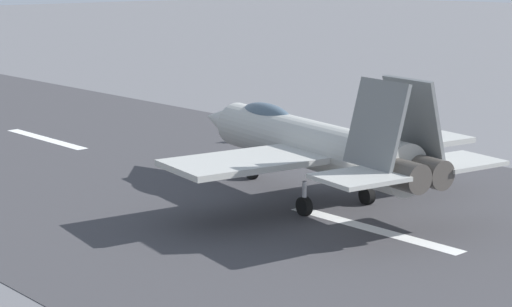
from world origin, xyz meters
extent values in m
plane|color=slate|center=(0.00, 0.00, 0.00)|extent=(400.00, 400.00, 0.00)
cube|color=#3B3A3E|center=(0.00, 0.00, 0.01)|extent=(240.00, 26.00, 0.02)
cube|color=white|center=(0.17, 0.00, 0.02)|extent=(8.00, 0.70, 0.00)
cube|color=white|center=(24.50, 0.00, 0.02)|extent=(8.00, 0.70, 0.00)
cylinder|color=#AEAFA9|center=(4.74, -1.36, 2.41)|extent=(12.10, 4.01, 2.02)
cone|color=#AEAFA9|center=(11.98, -2.60, 2.41)|extent=(3.00, 2.16, 1.72)
ellipsoid|color=#3F5160|center=(8.06, -1.92, 3.17)|extent=(3.73, 1.69, 1.10)
cylinder|color=#47423D|center=(-1.19, 0.22, 2.41)|extent=(2.35, 1.46, 1.10)
cylinder|color=#47423D|center=(-1.38, -0.87, 2.41)|extent=(2.35, 1.46, 1.10)
cube|color=#AEAFA9|center=(4.42, 2.70, 2.31)|extent=(4.34, 6.36, 0.24)
cube|color=#AEAFA9|center=(3.09, -5.08, 2.31)|extent=(4.34, 6.36, 0.24)
cube|color=#AEAFA9|center=(-0.88, 2.04, 2.51)|extent=(2.84, 3.16, 0.16)
cube|color=#AEAFA9|center=(-1.69, -2.69, 2.51)|extent=(2.84, 3.16, 0.16)
cube|color=slate|center=(-0.23, 0.41, 4.11)|extent=(2.72, 1.37, 3.14)
cube|color=slate|center=(-0.53, -1.37, 4.11)|extent=(2.72, 1.37, 3.14)
cylinder|color=silver|center=(9.26, -2.13, 0.70)|extent=(0.18, 0.18, 1.40)
cylinder|color=black|center=(9.26, -2.13, 0.38)|extent=(0.80, 0.42, 0.76)
cylinder|color=silver|center=(3.24, 0.52, 0.70)|extent=(0.18, 0.18, 1.40)
cylinder|color=black|center=(3.24, 0.52, 0.38)|extent=(0.80, 0.42, 0.76)
cylinder|color=silver|center=(2.70, -2.63, 0.70)|extent=(0.18, 0.18, 1.40)
cylinder|color=black|center=(2.70, -2.63, 0.38)|extent=(0.80, 0.42, 0.76)
cube|color=#1E2338|center=(15.74, -8.48, 0.42)|extent=(0.24, 0.36, 0.85)
cube|color=yellow|center=(15.74, -8.48, 1.05)|extent=(0.45, 0.30, 0.58)
sphere|color=tan|center=(15.74, -8.48, 1.49)|extent=(0.22, 0.22, 0.22)
cylinder|color=yellow|center=(15.44, -8.47, 1.01)|extent=(0.10, 0.10, 0.54)
cylinder|color=yellow|center=(16.04, -8.49, 1.01)|extent=(0.10, 0.10, 0.54)
camera|label=1|loc=(-20.62, 24.91, 9.61)|focal=62.59mm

